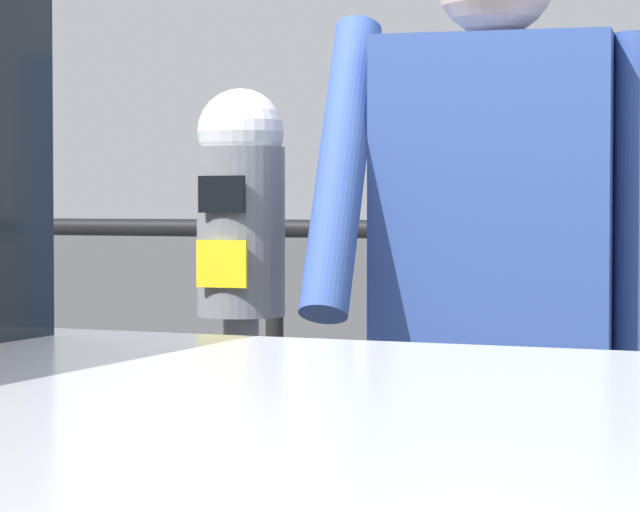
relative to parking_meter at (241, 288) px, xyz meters
The scene contains 3 objects.
parking_meter is the anchor object (origin of this frame).
pedestrian_at_meter 0.49m from the parking_meter, 16.27° to the left, with size 0.63×0.49×1.73m.
background_railing 1.84m from the parking_meter, 85.72° to the left, with size 24.06×0.06×1.13m.
Camera 1 is at (1.12, -2.14, 1.31)m, focal length 81.09 mm.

